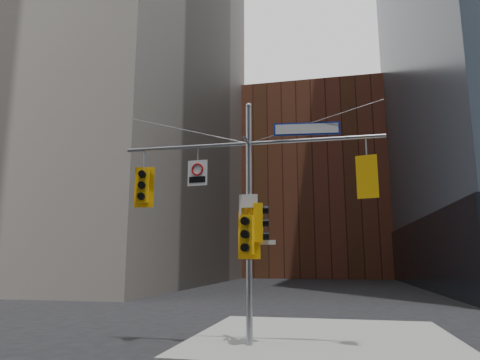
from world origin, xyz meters
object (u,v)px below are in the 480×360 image
at_px(traffic_light_east_arm, 368,178).
at_px(street_sign_blade, 307,129).
at_px(traffic_light_pole_front, 247,235).
at_px(traffic_light_pole_side, 260,223).
at_px(traffic_light_west_arm, 143,186).
at_px(regulatory_sign_arm, 197,172).
at_px(signal_assembly, 249,195).

bearing_deg(traffic_light_east_arm, street_sign_blade, 11.70).
bearing_deg(traffic_light_pole_front, traffic_light_pole_side, 45.58).
relative_size(traffic_light_west_arm, regulatory_sign_arm, 1.64).
height_order(signal_assembly, traffic_light_east_arm, signal_assembly).
height_order(traffic_light_west_arm, street_sign_blade, street_sign_blade).
bearing_deg(signal_assembly, traffic_light_pole_front, -89.87).
bearing_deg(traffic_light_pole_side, traffic_light_east_arm, -96.30).
distance_m(traffic_light_east_arm, traffic_light_pole_front, 3.79).
xyz_separation_m(traffic_light_east_arm, street_sign_blade, (-1.67, 0.00, 1.55)).
bearing_deg(street_sign_blade, regulatory_sign_arm, 174.36).
bearing_deg(traffic_light_west_arm, street_sign_blade, -12.67).
height_order(traffic_light_east_arm, regulatory_sign_arm, regulatory_sign_arm).
bearing_deg(traffic_light_pole_front, street_sign_blade, 13.87).
bearing_deg(signal_assembly, traffic_light_pole_side, 2.12).
xyz_separation_m(traffic_light_west_arm, traffic_light_pole_front, (3.42, -0.28, -1.58)).
distance_m(traffic_light_west_arm, regulatory_sign_arm, 1.85).
xyz_separation_m(traffic_light_west_arm, street_sign_blade, (5.19, -0.01, 1.55)).
distance_m(traffic_light_east_arm, street_sign_blade, 2.28).
height_order(traffic_light_east_arm, street_sign_blade, street_sign_blade).
relative_size(traffic_light_pole_front, regulatory_sign_arm, 1.74).
distance_m(traffic_light_east_arm, regulatory_sign_arm, 5.07).
xyz_separation_m(traffic_light_pole_side, traffic_light_pole_front, (-0.33, -0.28, -0.36)).
bearing_deg(street_sign_blade, traffic_light_pole_side, 173.61).
distance_m(signal_assembly, regulatory_sign_arm, 1.79).
distance_m(signal_assembly, traffic_light_east_arm, 3.46).
relative_size(signal_assembly, street_sign_blade, 4.07).
relative_size(traffic_light_east_arm, street_sign_blade, 0.62).
distance_m(traffic_light_west_arm, traffic_light_pole_side, 3.95).
bearing_deg(traffic_light_west_arm, regulatory_sign_arm, -13.62).
xyz_separation_m(traffic_light_pole_side, regulatory_sign_arm, (-1.94, -0.03, 1.60)).
bearing_deg(traffic_light_pole_side, traffic_light_pole_front, 124.32).
bearing_deg(traffic_light_pole_front, regulatory_sign_arm, 176.52).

